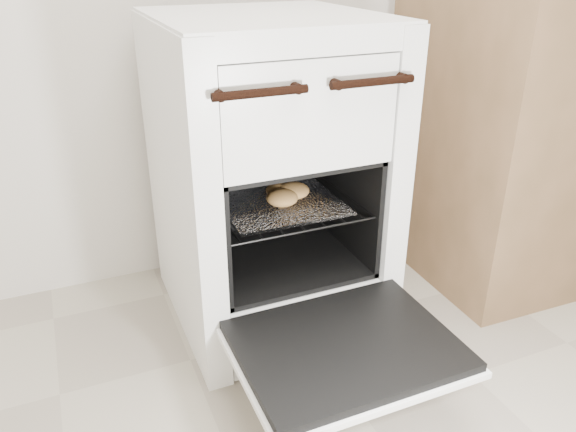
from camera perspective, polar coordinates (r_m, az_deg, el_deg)
name	(u,v)px	position (r m, az deg, el deg)	size (l,w,h in m)	color
stove	(269,182)	(1.57, -1.95, 3.50)	(0.56, 0.62, 0.86)	white
oven_door	(346,348)	(1.32, 5.89, -13.18)	(0.50, 0.39, 0.04)	black
oven_rack	(277,203)	(1.53, -1.09, 1.36)	(0.41, 0.39, 0.01)	black
foil_sheet	(280,203)	(1.52, -0.83, 1.29)	(0.32, 0.28, 0.01)	white
baked_rolls	(286,193)	(1.52, -0.23, 2.37)	(0.16, 0.17, 0.04)	tan
counter	(553,133)	(2.08, 25.30, 7.67)	(0.91, 0.61, 0.91)	brown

